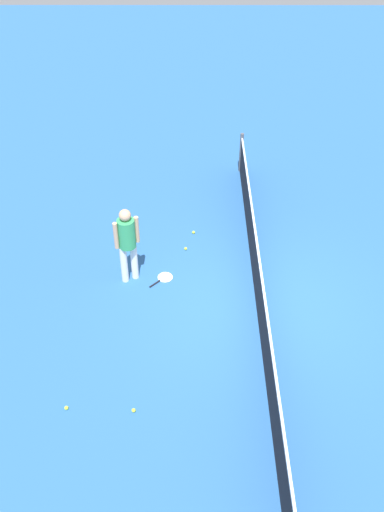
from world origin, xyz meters
name	(u,v)px	position (x,y,z in m)	size (l,w,h in m)	color
ground_plane	(256,304)	(0.00, 0.00, 0.00)	(40.00, 40.00, 0.00)	#265693
court_net	(258,285)	(0.00, 0.00, 0.50)	(10.09, 0.09, 1.07)	#4C4C51
player_near_side	(127,240)	(-0.73, -2.51, 1.01)	(0.46, 0.50, 1.70)	white
tennis_racket_near_player	(164,278)	(-0.74, -1.83, 0.01)	(0.54, 0.53, 0.03)	white
tennis_ball_near_player	(186,249)	(-1.67, -1.40, 0.03)	(0.07, 0.07, 0.07)	#C6E033
tennis_ball_by_net	(194,232)	(-2.26, -1.22, 0.03)	(0.07, 0.07, 0.07)	#C6E033
tennis_ball_midcourt	(66,408)	(2.43, -3.27, 0.03)	(0.07, 0.07, 0.07)	#C6E033
tennis_ball_baseline	(134,410)	(2.48, -2.19, 0.03)	(0.07, 0.07, 0.07)	#C6E033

